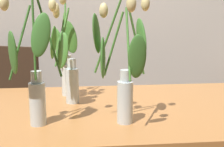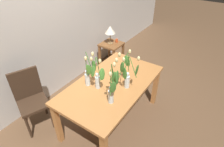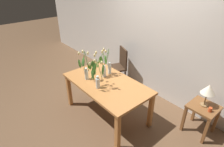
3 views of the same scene
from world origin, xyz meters
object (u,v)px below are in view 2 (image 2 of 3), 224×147
at_px(dining_table, 112,88).
at_px(tulip_vase_3, 112,89).
at_px(tulip_vase_1, 97,78).
at_px(table_lamp, 110,30).
at_px(pillar_candle, 117,41).
at_px(tulip_vase_2, 89,75).
at_px(tulip_vase_0, 127,74).
at_px(dining_chair, 31,97).
at_px(side_table, 111,48).

height_order(dining_table, tulip_vase_3, tulip_vase_3).
xyz_separation_m(tulip_vase_1, table_lamp, (1.57, 0.88, -0.06)).
bearing_deg(pillar_candle, tulip_vase_1, -154.90).
bearing_deg(tulip_vase_2, tulip_vase_0, -61.11).
relative_size(tulip_vase_0, tulip_vase_1, 1.10).
relative_size(tulip_vase_2, table_lamp, 1.40).
height_order(dining_table, dining_chair, dining_chair).
bearing_deg(dining_chair, dining_table, -53.76).
height_order(tulip_vase_3, dining_chair, tulip_vase_3).
xyz_separation_m(dining_chair, table_lamp, (2.06, 0.01, 0.33)).
distance_m(tulip_vase_3, dining_chair, 1.31).
bearing_deg(tulip_vase_0, table_lamp, 41.67).
distance_m(dining_chair, table_lamp, 2.08).
bearing_deg(table_lamp, dining_chair, -179.80).
relative_size(dining_table, pillar_candle, 21.33).
xyz_separation_m(dining_table, dining_chair, (-0.70, 0.95, -0.12)).
height_order(tulip_vase_0, side_table, tulip_vase_0).
relative_size(tulip_vase_1, tulip_vase_2, 0.94).
xyz_separation_m(tulip_vase_2, dining_chair, (-0.48, 0.73, -0.40)).
xyz_separation_m(side_table, pillar_candle, (0.12, -0.06, 0.16)).
distance_m(table_lamp, pillar_candle, 0.31).
distance_m(tulip_vase_1, tulip_vase_2, 0.14).
height_order(tulip_vase_1, table_lamp, tulip_vase_1).
height_order(tulip_vase_0, pillar_candle, tulip_vase_0).
distance_m(tulip_vase_1, pillar_candle, 1.91).
distance_m(tulip_vase_0, dining_chair, 1.45).
bearing_deg(dining_chair, tulip_vase_1, -60.70).
height_order(table_lamp, pillar_candle, table_lamp).
bearing_deg(tulip_vase_1, table_lamp, 29.23).
height_order(tulip_vase_2, pillar_candle, tulip_vase_2).
height_order(tulip_vase_0, tulip_vase_3, tulip_vase_3).
height_order(side_table, table_lamp, table_lamp).
relative_size(dining_table, tulip_vase_3, 2.72).
bearing_deg(pillar_candle, dining_table, -149.43).
height_order(tulip_vase_2, side_table, tulip_vase_2).
bearing_deg(pillar_candle, tulip_vase_3, -148.66).
distance_m(tulip_vase_1, side_table, 1.87).
relative_size(tulip_vase_0, tulip_vase_2, 1.03).
bearing_deg(side_table, pillar_candle, -26.70).
xyz_separation_m(tulip_vase_3, dining_chair, (-0.38, 1.18, -0.43)).
distance_m(tulip_vase_2, pillar_candle, 1.87).
xyz_separation_m(tulip_vase_1, dining_chair, (-0.49, 0.87, -0.39)).
distance_m(tulip_vase_1, dining_chair, 1.07).
bearing_deg(tulip_vase_1, tulip_vase_0, -52.46).
relative_size(tulip_vase_1, pillar_candle, 7.01).
relative_size(tulip_vase_3, side_table, 1.07).
relative_size(tulip_vase_1, dining_chair, 0.56).
xyz_separation_m(tulip_vase_3, side_table, (1.69, 1.16, -0.53)).
bearing_deg(dining_table, tulip_vase_2, 134.70).
height_order(dining_table, tulip_vase_2, tulip_vase_2).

